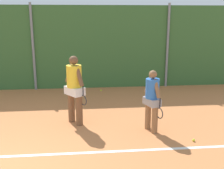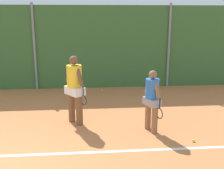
# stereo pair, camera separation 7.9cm
# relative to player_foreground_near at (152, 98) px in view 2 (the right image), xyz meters

# --- Properties ---
(ground_plane) EXTENTS (29.26, 29.26, 0.00)m
(ground_plane) POSITION_rel_player_foreground_near_xyz_m (-3.75, -0.09, -0.91)
(ground_plane) COLOR #C67542
(hedge_fence_backdrop) EXTENTS (19.02, 0.25, 3.37)m
(hedge_fence_backdrop) POSITION_rel_player_foreground_near_xyz_m (-3.75, 4.72, 0.78)
(hedge_fence_backdrop) COLOR #386633
(hedge_fence_backdrop) RESTS_ON ground_plane
(fence_post_center) EXTENTS (0.10, 0.10, 3.46)m
(fence_post_center) POSITION_rel_player_foreground_near_xyz_m (-3.75, 4.54, 0.82)
(fence_post_center) COLOR gray
(fence_post_center) RESTS_ON ground_plane
(fence_post_right) EXTENTS (0.10, 0.10, 3.46)m
(fence_post_right) POSITION_rel_player_foreground_near_xyz_m (1.74, 4.54, 0.82)
(fence_post_right) COLOR gray
(fence_post_right) RESTS_ON ground_plane
(player_foreground_near) EXTENTS (0.42, 0.71, 1.62)m
(player_foreground_near) POSITION_rel_player_foreground_near_xyz_m (0.00, 0.00, 0.00)
(player_foreground_near) COLOR #8C603D
(player_foreground_near) RESTS_ON ground_plane
(player_midcourt) EXTENTS (0.63, 0.68, 1.91)m
(player_midcourt) POSITION_rel_player_foreground_near_xyz_m (-1.99, 0.71, 0.17)
(player_midcourt) COLOR brown
(player_midcourt) RESTS_ON ground_plane
(tennis_ball_1) EXTENTS (0.07, 0.07, 0.07)m
(tennis_ball_1) POSITION_rel_player_foreground_near_xyz_m (-1.09, 4.01, -0.87)
(tennis_ball_1) COLOR #CCDB33
(tennis_ball_1) RESTS_ON ground_plane
(tennis_ball_6) EXTENTS (0.07, 0.07, 0.07)m
(tennis_ball_6) POSITION_rel_player_foreground_near_xyz_m (0.87, -0.73, -0.87)
(tennis_ball_6) COLOR #CCDB33
(tennis_ball_6) RESTS_ON ground_plane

